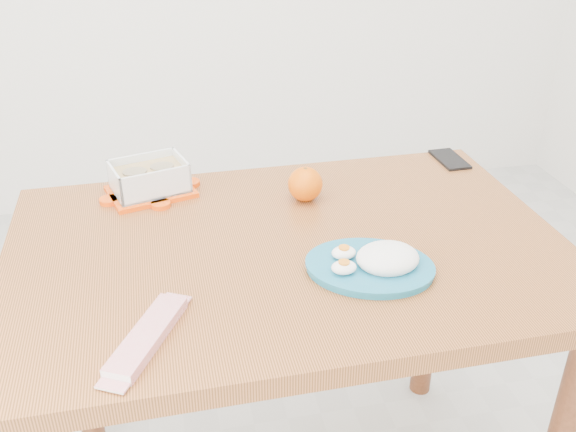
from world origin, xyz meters
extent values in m
cube|color=#AC5F30|center=(0.04, 0.03, 0.73)|extent=(1.08, 0.72, 0.04)
cylinder|color=brown|center=(-0.44, 0.32, 0.35)|extent=(0.06, 0.06, 0.71)
cylinder|color=brown|center=(0.51, 0.33, 0.35)|extent=(0.06, 0.06, 0.71)
cube|color=#FF4D07|center=(-0.21, 0.30, 0.76)|extent=(0.21, 0.18, 0.01)
cube|color=silver|center=(-0.21, 0.30, 0.79)|extent=(0.18, 0.15, 0.06)
cube|color=tan|center=(-0.21, 0.30, 0.79)|extent=(0.17, 0.14, 0.04)
cylinder|color=#978163|center=(-0.24, 0.29, 0.80)|extent=(0.06, 0.06, 0.02)
cylinder|color=#978163|center=(-0.18, 0.31, 0.80)|extent=(0.06, 0.06, 0.02)
sphere|color=orange|center=(0.12, 0.20, 0.79)|extent=(0.07, 0.07, 0.07)
cylinder|color=#196989|center=(0.16, -0.10, 0.76)|extent=(0.29, 0.29, 0.01)
ellipsoid|color=white|center=(0.19, -0.10, 0.79)|extent=(0.14, 0.13, 0.05)
ellipsoid|color=white|center=(0.12, -0.07, 0.78)|extent=(0.05, 0.05, 0.02)
ellipsoid|color=white|center=(0.11, -0.11, 0.78)|extent=(0.05, 0.05, 0.02)
cube|color=#AF081B|center=(-0.23, -0.21, 0.76)|extent=(0.13, 0.19, 0.02)
cube|color=black|center=(0.51, 0.33, 0.75)|extent=(0.06, 0.12, 0.01)
camera|label=1|loc=(-0.18, -1.00, 1.39)|focal=40.00mm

